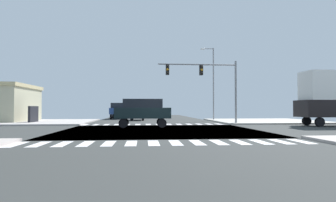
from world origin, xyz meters
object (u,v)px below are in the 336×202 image
traffic_signal_mast (205,77)px  street_lamp (212,78)px  box_truck_outer_1 (336,97)px  sedan_nearside_1 (137,112)px  sedan_leading_2 (121,111)px  suv_trailing_2 (143,110)px  suv_crossing_1 (118,109)px  pickup_farside_1 (139,110)px  sedan_inner_4 (140,110)px

traffic_signal_mast → street_lamp: (2.70, 8.22, 0.80)m
box_truck_outer_1 → traffic_signal_mast: bearing=-107.7°
street_lamp → sedan_nearside_1: 10.64m
traffic_signal_mast → sedan_nearside_1: (-6.83, 10.00, -3.57)m
sedan_leading_2 → suv_trailing_2: bearing=99.0°
suv_crossing_1 → suv_trailing_2: (3.73, -18.08, 0.00)m
street_lamp → box_truck_outer_1: (8.38, -11.75, -2.92)m
pickup_farside_1 → sedan_leading_2: bearing=41.5°
street_lamp → sedan_nearside_1: size_ratio=2.17×
street_lamp → suv_trailing_2: size_ratio=2.03×
street_lamp → pickup_farside_1: (-9.53, 14.46, -4.20)m
traffic_signal_mast → box_truck_outer_1: (11.09, -3.53, -2.12)m
sedan_leading_2 → traffic_signal_mast: bearing=116.1°
traffic_signal_mast → street_lamp: street_lamp is taller
traffic_signal_mast → suv_trailing_2: size_ratio=1.71×
sedan_leading_2 → box_truck_outer_1: 31.54m
sedan_nearside_1 → box_truck_outer_1: size_ratio=0.60×
pickup_farside_1 → suv_crossing_1: 8.67m
traffic_signal_mast → box_truck_outer_1: bearing=-17.7°
traffic_signal_mast → pickup_farside_1: traffic_signal_mast is taller
traffic_signal_mast → street_lamp: bearing=71.8°
suv_trailing_2 → sedan_inner_4: size_ratio=1.07×
street_lamp → pickup_farside_1: bearing=123.4°
sedan_nearside_1 → pickup_farside_1: (0.00, 12.68, 0.17)m
suv_trailing_2 → box_truck_outer_1: box_truck_outer_1 is taller
sedan_nearside_1 → sedan_leading_2: 10.47m
sedan_leading_2 → box_truck_outer_1: box_truck_outer_1 is taller
traffic_signal_mast → suv_trailing_2: bearing=-150.0°
sedan_nearside_1 → pickup_farside_1: 12.69m
sedan_nearside_1 → sedan_inner_4: (0.00, 19.92, 0.00)m
street_lamp → suv_trailing_2: street_lamp is taller
traffic_signal_mast → sedan_leading_2: size_ratio=1.83×
street_lamp → pickup_farside_1: street_lamp is taller
street_lamp → box_truck_outer_1: bearing=-54.5°
street_lamp → suv_crossing_1: street_lamp is taller
suv_trailing_2 → sedan_inner_4: 33.46m
street_lamp → sedan_nearside_1: bearing=169.5°
pickup_farside_1 → suv_crossing_1: pickup_farside_1 is taller
street_lamp → suv_crossing_1: (-12.53, 6.33, -4.09)m
traffic_signal_mast → box_truck_outer_1: size_ratio=1.09×
traffic_signal_mast → sedan_inner_4: bearing=102.9°
traffic_signal_mast → pickup_farside_1: size_ratio=1.54×
box_truck_outer_1 → suv_trailing_2: bearing=-90.0°
sedan_inner_4 → street_lamp: bearing=113.7°
box_truck_outer_1 → sedan_inner_4: 37.97m
street_lamp → suv_crossing_1: 14.62m
suv_trailing_2 → traffic_signal_mast: bearing=120.0°
box_truck_outer_1 → sedan_inner_4: box_truck_outer_1 is taller
traffic_signal_mast → pickup_farside_1: (-6.83, 22.68, -3.39)m
sedan_nearside_1 → pickup_farside_1: pickup_farside_1 is taller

